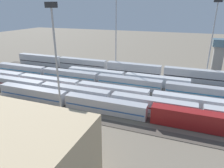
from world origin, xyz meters
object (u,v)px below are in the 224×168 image
object	(u,v)px
train_on_track_3	(123,82)
control_tower	(218,54)
train_on_track_7	(97,104)
light_mast_2	(213,32)
train_on_track_2	(125,77)
light_mast_1	(55,51)
light_mast_0	(116,26)
train_on_track_0	(107,67)
train_on_track_5	(109,91)
train_on_track_6	(104,97)

from	to	relation	value
train_on_track_3	control_tower	xyz separation A→B (m)	(-32.61, -31.07, 6.53)
train_on_track_7	train_on_track_3	size ratio (longest dim) A/B	0.58
light_mast_2	control_tower	bearing A→B (deg)	-110.21
train_on_track_2	light_mast_1	bearing A→B (deg)	78.62
train_on_track_3	train_on_track_7	bearing A→B (deg)	86.86
light_mast_2	control_tower	xyz separation A→B (m)	(-4.57, -12.40, -10.26)
light_mast_0	light_mast_2	size ratio (longest dim) A/B	1.08
train_on_track_0	light_mast_2	size ratio (longest dim) A/B	3.19
train_on_track_2	train_on_track_0	bearing A→B (deg)	-41.29
train_on_track_5	train_on_track_7	bearing A→B (deg)	93.63
train_on_track_3	light_mast_0	bearing A→B (deg)	-62.15
train_on_track_6	train_on_track_7	distance (m)	5.00
light_mast_0	light_mast_1	distance (m)	44.63
train_on_track_3	light_mast_1	world-z (taller)	light_mast_1
train_on_track_7	light_mast_2	xyz separation A→B (m)	(-29.15, -38.67, 16.77)
light_mast_2	control_tower	distance (m)	16.73
train_on_track_6	train_on_track_0	distance (m)	32.08
train_on_track_2	train_on_track_3	size ratio (longest dim) A/B	0.41
train_on_track_2	train_on_track_0	xyz separation A→B (m)	(11.39, -10.00, 0.57)
control_tower	train_on_track_0	bearing A→B (deg)	19.62
train_on_track_6	control_tower	xyz separation A→B (m)	(-33.71, -46.07, 6.53)
train_on_track_0	train_on_track_2	bearing A→B (deg)	138.71
light_mast_2	light_mast_1	bearing A→B (deg)	52.34
light_mast_0	train_on_track_2	bearing A→B (deg)	123.40
light_mast_2	control_tower	size ratio (longest dim) A/B	2.03
train_on_track_3	train_on_track_6	bearing A→B (deg)	85.82
train_on_track_0	light_mast_2	distance (m)	43.80
train_on_track_2	train_on_track_3	xyz separation A→B (m)	(-1.07, 5.00, 0.04)
train_on_track_7	train_on_track_6	bearing A→B (deg)	-89.99
control_tower	train_on_track_5	bearing A→B (deg)	50.09
train_on_track_7	train_on_track_2	distance (m)	25.00
train_on_track_6	train_on_track_2	bearing A→B (deg)	-90.08
light_mast_1	control_tower	xyz separation A→B (m)	(-40.23, -58.61, -9.22)
light_mast_1	light_mast_2	size ratio (longest dim) A/B	0.94
train_on_track_7	train_on_track_0	bearing A→B (deg)	-72.02
train_on_track_6	control_tower	bearing A→B (deg)	-126.20
light_mast_1	light_mast_0	bearing A→B (deg)	-88.24
light_mast_0	light_mast_2	xyz separation A→B (m)	(-37.04, -1.66, -1.24)
light_mast_1	train_on_track_7	bearing A→B (deg)	-130.85
train_on_track_6	train_on_track_2	world-z (taller)	train_on_track_6
light_mast_0	train_on_track_3	bearing A→B (deg)	117.85
train_on_track_6	control_tower	distance (m)	57.46
light_mast_2	train_on_track_2	bearing A→B (deg)	25.14
control_tower	train_on_track_3	bearing A→B (deg)	43.61
light_mast_1	train_on_track_6	bearing A→B (deg)	-117.47
train_on_track_2	train_on_track_3	bearing A→B (deg)	102.09
train_on_track_5	light_mast_2	xyz separation A→B (m)	(-29.78, -28.67, 16.78)
train_on_track_2	light_mast_2	distance (m)	36.30
train_on_track_0	train_on_track_3	distance (m)	19.50
train_on_track_7	light_mast_2	distance (m)	51.24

